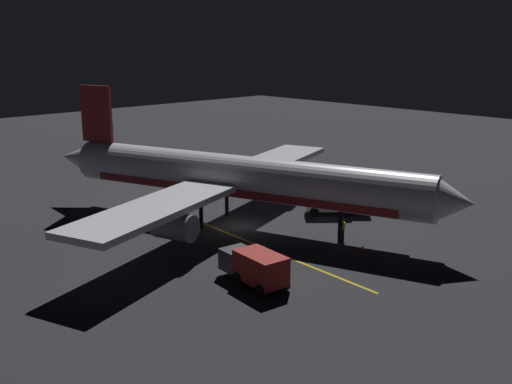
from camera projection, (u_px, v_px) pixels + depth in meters
The scene contains 9 objects.
ground_plane at pixel (241, 227), 53.42m from camera, with size 180.00×180.00×0.20m, color #29292E.
apron_guide_stripe at pixel (252, 243), 49.00m from camera, with size 0.24×26.14×0.01m, color gold.
airliner at pixel (234, 178), 52.62m from camera, with size 36.49×39.30×11.84m.
baggage_truck at pixel (255, 268), 40.38m from camera, with size 2.75×5.64×2.38m.
catering_truck at pixel (335, 201), 56.82m from camera, with size 5.76×5.54×2.54m.
ground_crew_worker at pixel (343, 229), 49.57m from camera, with size 0.40×0.40×1.74m.
traffic_cone_near_left at pixel (264, 247), 47.27m from camera, with size 0.50×0.50×0.55m.
traffic_cone_near_right at pixel (253, 275), 41.67m from camera, with size 0.50×0.50×0.55m.
traffic_cone_under_wing at pixel (363, 249), 46.92m from camera, with size 0.50×0.50×0.55m.
Camera 1 is at (34.23, 37.81, 16.17)m, focal length 42.12 mm.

